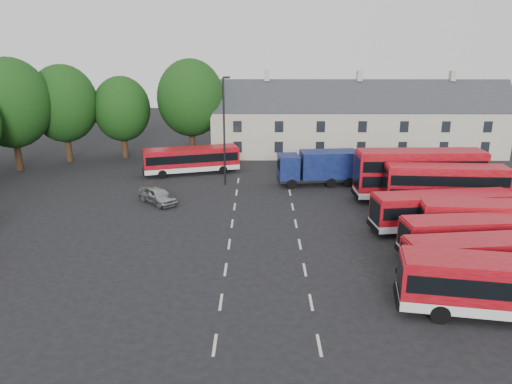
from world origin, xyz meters
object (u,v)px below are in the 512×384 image
bus_dd_south (445,186)px  silver_car (158,195)px  box_truck (319,166)px  lamppost (224,129)px

bus_dd_south → silver_car: 24.31m
box_truck → lamppost: 9.86m
bus_dd_south → silver_car: size_ratio=2.32×
bus_dd_south → lamppost: lamppost is taller
bus_dd_south → box_truck: size_ratio=1.25×
bus_dd_south → lamppost: 20.51m
bus_dd_south → box_truck: bearing=144.0°
box_truck → lamppost: lamppost is taller
silver_car → bus_dd_south: bearing=-49.4°
silver_car → lamppost: bearing=1.8°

